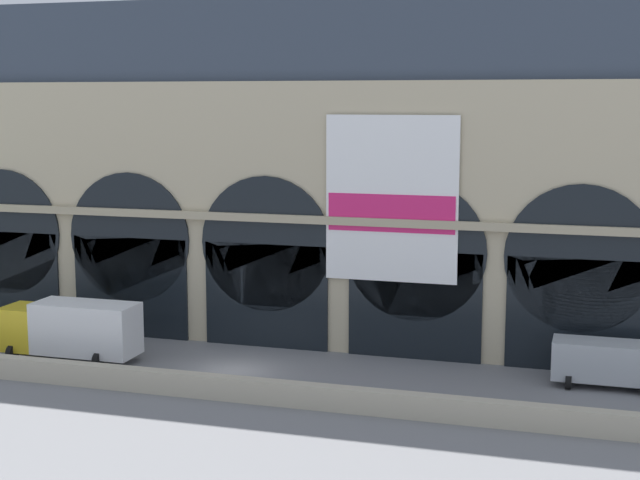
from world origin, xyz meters
The scene contains 5 objects.
ground_plane centered at (0.00, 0.00, 0.00)m, with size 200.00×200.00×0.00m, color slate.
quay_parapet_wall centered at (0.00, -4.23, 0.54)m, with size 90.00×0.70×1.09m, color #B2A891.
station_building centered at (0.03, 7.62, 9.26)m, with size 51.56×5.64×19.12m.
box_truck_midwest centered at (-8.97, -0.46, 1.70)m, with size 7.50×2.91×3.12m.
van_east centered at (18.15, 2.79, 1.25)m, with size 5.20×2.48×2.20m.
Camera 1 is at (17.34, -42.40, 13.68)m, focal length 52.25 mm.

